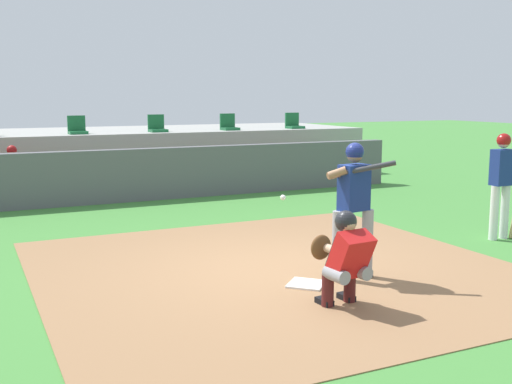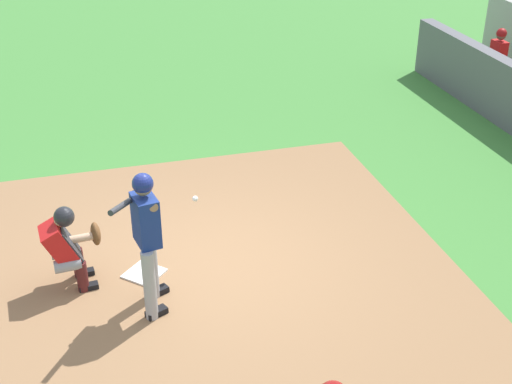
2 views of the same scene
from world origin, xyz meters
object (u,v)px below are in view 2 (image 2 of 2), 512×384
home_plate (144,273)px  catcher_crouched (69,244)px  dugout_player_0 (492,58)px  batter_at_plate (147,234)px

home_plate → catcher_crouched: (-0.02, -0.88, 0.59)m
dugout_player_0 → home_plate: bearing=-58.3°
catcher_crouched → dugout_player_0: 10.31m
dugout_player_0 → catcher_crouched: bearing=-61.0°
batter_at_plate → dugout_player_0: 9.94m
batter_at_plate → home_plate: bearing=-178.8°
home_plate → dugout_player_0: dugout_player_0 is taller
home_plate → dugout_player_0: bearing=121.7°
home_plate → batter_at_plate: batter_at_plate is taller
home_plate → catcher_crouched: size_ratio=0.22×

